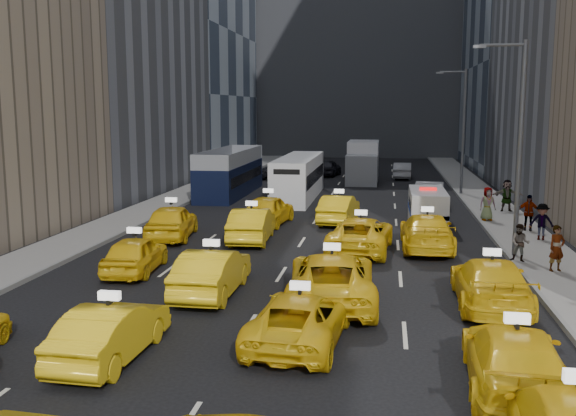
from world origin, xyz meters
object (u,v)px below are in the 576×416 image
double_decker (230,173)px  box_truck (363,162)px  city_bus (299,178)px  nypd_van (427,209)px  pedestrian_0 (557,248)px

double_decker → box_truck: box_truck is taller
city_bus → box_truck: size_ratio=1.51×
nypd_van → box_truck: (-4.20, 20.44, 0.75)m
nypd_van → pedestrian_0: (4.23, -9.63, 0.09)m
nypd_van → double_decker: bearing=142.2°
pedestrian_0 → nypd_van: bearing=93.0°
city_bus → pedestrian_0: city_bus is taller
nypd_van → double_decker: double_decker is taller
city_bus → box_truck: 11.52m
nypd_van → city_bus: (-8.27, 9.66, 0.50)m
nypd_van → city_bus: city_bus is taller
city_bus → pedestrian_0: bearing=-53.9°
city_bus → double_decker: bearing=172.0°
box_truck → pedestrian_0: box_truck is taller
city_bus → pedestrian_0: size_ratio=6.47×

